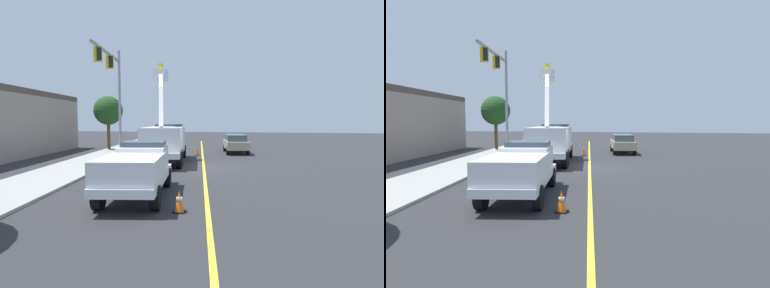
# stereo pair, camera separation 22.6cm
# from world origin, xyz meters

# --- Properties ---
(ground) EXTENTS (120.00, 120.00, 0.00)m
(ground) POSITION_xyz_m (0.00, 0.00, 0.00)
(ground) COLOR #2D2D30
(sidewalk_far_side) EXTENTS (59.75, 13.63, 0.12)m
(sidewalk_far_side) POSITION_xyz_m (-1.35, 7.93, 0.06)
(sidewalk_far_side) COLOR #9E9E99
(sidewalk_far_side) RESTS_ON ground
(lane_centre_stripe) EXTENTS (49.32, 8.56, 0.01)m
(lane_centre_stripe) POSITION_xyz_m (0.00, 0.00, 0.00)
(lane_centre_stripe) COLOR yellow
(lane_centre_stripe) RESTS_ON ground
(utility_bucket_truck) EXTENTS (8.50, 3.84, 7.22)m
(utility_bucket_truck) POSITION_xyz_m (1.96, 3.05, 1.61)
(utility_bucket_truck) COLOR white
(utility_bucket_truck) RESTS_ON ground
(service_pickup_truck) EXTENTS (5.87, 3.01, 2.06)m
(service_pickup_truck) POSITION_xyz_m (-7.90, 1.36, 1.12)
(service_pickup_truck) COLOR white
(service_pickup_truck) RESTS_ON ground
(passing_minivan) EXTENTS (5.05, 2.68, 1.69)m
(passing_minivan) POSITION_xyz_m (9.10, -1.51, 0.97)
(passing_minivan) COLOR tan
(passing_minivan) RESTS_ON ground
(traffic_cone_leading) EXTENTS (0.40, 0.40, 0.72)m
(traffic_cone_leading) POSITION_xyz_m (-9.56, -0.69, 0.35)
(traffic_cone_leading) COLOR black
(traffic_cone_leading) RESTS_ON ground
(traffic_cone_mid_front) EXTENTS (0.40, 0.40, 0.85)m
(traffic_cone_mid_front) POSITION_xyz_m (6.62, 1.64, 0.42)
(traffic_cone_mid_front) COLOR black
(traffic_cone_mid_front) RESTS_ON ground
(traffic_signal_mast) EXTENTS (6.72, 1.31, 8.80)m
(traffic_signal_mast) POSITION_xyz_m (3.57, 7.74, 5.98)
(traffic_signal_mast) COLOR gray
(traffic_signal_mast) RESTS_ON ground
(street_tree_right) EXTENTS (2.87, 2.87, 5.41)m
(street_tree_right) POSITION_xyz_m (9.37, 11.10, 3.94)
(street_tree_right) COLOR brown
(street_tree_right) RESTS_ON ground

